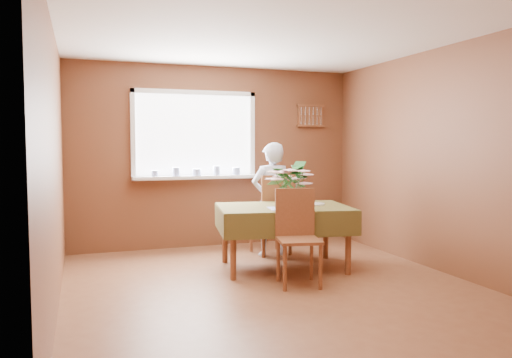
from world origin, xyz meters
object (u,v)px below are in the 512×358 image
object	(u,v)px
chair_far	(273,212)
dining_table	(284,214)
seated_woman	(272,199)
flower_bouquet	(291,181)
chair_near	(297,232)

from	to	relation	value
chair_far	dining_table	bearing A→B (deg)	73.09
chair_far	seated_woman	size ratio (longest dim) A/B	0.72
dining_table	flower_bouquet	bearing A→B (deg)	-79.18
chair_far	flower_bouquet	world-z (taller)	flower_bouquet
chair_near	seated_woman	distance (m)	1.32
chair_near	flower_bouquet	distance (m)	0.66
chair_near	dining_table	bearing A→B (deg)	91.64
seated_woman	flower_bouquet	bearing A→B (deg)	82.97
chair_near	flower_bouquet	bearing A→B (deg)	86.78
dining_table	seated_woman	world-z (taller)	seated_woman
chair_near	seated_woman	size ratio (longest dim) A/B	0.67
dining_table	chair_far	world-z (taller)	chair_far
chair_far	seated_woman	distance (m)	0.17
dining_table	chair_near	size ratio (longest dim) A/B	1.68
seated_woman	flower_bouquet	size ratio (longest dim) A/B	2.66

